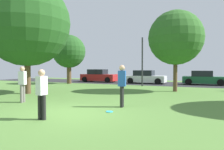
% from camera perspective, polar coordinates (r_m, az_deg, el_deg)
% --- Properties ---
extents(ground_plane, '(44.00, 44.00, 0.00)m').
position_cam_1_polar(ground_plane, '(8.08, -10.55, -10.14)').
color(ground_plane, '#547F38').
extents(road_strip, '(44.00, 6.40, 0.01)m').
position_cam_1_polar(road_strip, '(23.00, 12.85, -2.30)').
color(road_strip, '#28282B').
rests_on(road_strip, ground_plane).
extents(oak_tree_center, '(3.54, 3.54, 5.23)m').
position_cam_1_polar(oak_tree_center, '(22.89, -11.75, 6.29)').
color(oak_tree_center, brown).
rests_on(oak_tree_center, ground_plane).
extents(oak_tree_left, '(3.88, 3.88, 5.78)m').
position_cam_1_polar(oak_tree_left, '(15.69, 17.08, 9.72)').
color(oak_tree_left, brown).
rests_on(oak_tree_left, ground_plane).
extents(maple_tree_near, '(5.58, 5.58, 7.38)m').
position_cam_1_polar(maple_tree_near, '(14.95, -22.32, 12.97)').
color(maple_tree_near, brown).
rests_on(maple_tree_near, ground_plane).
extents(person_thrower, '(0.35, 0.30, 1.76)m').
position_cam_1_polar(person_thrower, '(11.05, -23.37, -1.86)').
color(person_thrower, slate).
rests_on(person_thrower, ground_plane).
extents(person_catcher, '(0.35, 0.30, 1.81)m').
position_cam_1_polar(person_catcher, '(8.94, 2.75, -2.36)').
color(person_catcher, black).
rests_on(person_catcher, ground_plane).
extents(person_bystander, '(0.30, 0.32, 1.64)m').
position_cam_1_polar(person_bystander, '(7.15, -18.74, -4.45)').
color(person_bystander, black).
rests_on(person_bystander, ground_plane).
extents(frisbee_disc, '(0.27, 0.27, 0.03)m').
position_cam_1_polar(frisbee_disc, '(8.07, -0.71, -10.02)').
color(frisbee_disc, '#2DB2E0').
rests_on(frisbee_disc, ground_plane).
extents(parked_car_red, '(4.35, 1.94, 1.52)m').
position_cam_1_polar(parked_car_red, '(25.17, -3.65, -0.32)').
color(parked_car_red, '#B21E1E').
rests_on(parked_car_red, ground_plane).
extents(parked_car_white, '(4.24, 1.97, 1.43)m').
position_cam_1_polar(parked_car_white, '(22.91, 9.15, -0.67)').
color(parked_car_white, white).
rests_on(parked_car_white, ground_plane).
extents(parked_car_green, '(4.04, 2.01, 1.42)m').
position_cam_1_polar(parked_car_green, '(22.73, 23.87, -0.85)').
color(parked_car_green, '#195633').
rests_on(parked_car_green, ground_plane).
extents(street_lamp_post, '(0.14, 0.14, 4.50)m').
position_cam_1_polar(street_lamp_post, '(19.44, 8.32, 3.59)').
color(street_lamp_post, '#2D2D33').
rests_on(street_lamp_post, ground_plane).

